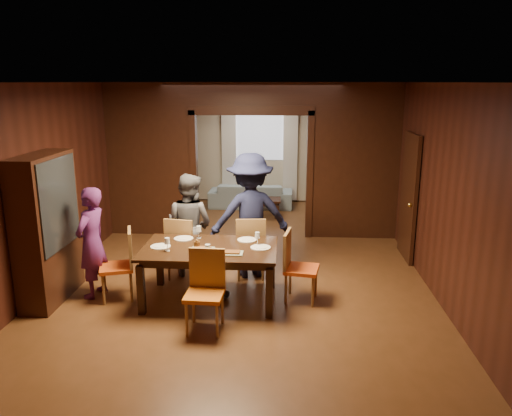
# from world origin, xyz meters

# --- Properties ---
(floor) EXTENTS (9.00, 9.00, 0.00)m
(floor) POSITION_xyz_m (0.00, 0.00, 0.00)
(floor) COLOR #563218
(floor) RESTS_ON ground
(ceiling) EXTENTS (5.50, 9.00, 0.02)m
(ceiling) POSITION_xyz_m (0.00, 0.00, 2.90)
(ceiling) COLOR silver
(ceiling) RESTS_ON room_walls
(room_walls) EXTENTS (5.52, 9.01, 2.90)m
(room_walls) POSITION_xyz_m (0.00, 1.89, 1.51)
(room_walls) COLOR black
(room_walls) RESTS_ON floor
(person_purple) EXTENTS (0.49, 0.63, 1.54)m
(person_purple) POSITION_xyz_m (-1.98, -1.37, 0.77)
(person_purple) COLOR #521E57
(person_purple) RESTS_ON floor
(person_grey) EXTENTS (0.95, 0.86, 1.59)m
(person_grey) POSITION_xyz_m (-0.80, -0.50, 0.79)
(person_grey) COLOR #4F4F55
(person_grey) RESTS_ON floor
(person_navy) EXTENTS (1.37, 1.01, 1.89)m
(person_navy) POSITION_xyz_m (0.13, -0.47, 0.95)
(person_navy) COLOR #151936
(person_navy) RESTS_ON floor
(sofa) EXTENTS (1.98, 0.80, 0.57)m
(sofa) POSITION_xyz_m (-0.17, 3.85, 0.29)
(sofa) COLOR #869FB0
(sofa) RESTS_ON floor
(serving_bowl) EXTENTS (0.28, 0.28, 0.07)m
(serving_bowl) POSITION_xyz_m (-0.23, -1.39, 0.79)
(serving_bowl) COLOR black
(serving_bowl) RESTS_ON dining_table
(dining_table) EXTENTS (1.80, 1.12, 0.76)m
(dining_table) POSITION_xyz_m (-0.35, -1.43, 0.38)
(dining_table) COLOR black
(dining_table) RESTS_ON floor
(coffee_table) EXTENTS (0.80, 0.50, 0.40)m
(coffee_table) POSITION_xyz_m (0.15, 2.98, 0.20)
(coffee_table) COLOR black
(coffee_table) RESTS_ON floor
(chair_left) EXTENTS (0.55, 0.55, 0.97)m
(chair_left) POSITION_xyz_m (-1.63, -1.45, 0.48)
(chair_left) COLOR #CE4B13
(chair_left) RESTS_ON floor
(chair_right) EXTENTS (0.51, 0.51, 0.97)m
(chair_right) POSITION_xyz_m (0.88, -1.36, 0.48)
(chair_right) COLOR #DE4C14
(chair_right) RESTS_ON floor
(chair_far_l) EXTENTS (0.51, 0.51, 0.97)m
(chair_far_l) POSITION_xyz_m (-0.86, -0.64, 0.48)
(chair_far_l) COLOR orange
(chair_far_l) RESTS_ON floor
(chair_far_r) EXTENTS (0.49, 0.49, 0.97)m
(chair_far_r) POSITION_xyz_m (0.13, -0.55, 0.48)
(chair_far_r) COLOR #BF7512
(chair_far_r) RESTS_ON floor
(chair_near) EXTENTS (0.46, 0.46, 0.97)m
(chair_near) POSITION_xyz_m (-0.29, -2.28, 0.48)
(chair_near) COLOR #BF5C12
(chair_near) RESTS_ON floor
(hutch) EXTENTS (0.40, 1.20, 2.00)m
(hutch) POSITION_xyz_m (-2.53, -1.50, 1.00)
(hutch) COLOR black
(hutch) RESTS_ON floor
(door_right) EXTENTS (0.06, 0.90, 2.10)m
(door_right) POSITION_xyz_m (2.70, 0.50, 1.05)
(door_right) COLOR black
(door_right) RESTS_ON floor
(window_far) EXTENTS (1.20, 0.03, 1.30)m
(window_far) POSITION_xyz_m (0.00, 4.44, 1.70)
(window_far) COLOR silver
(window_far) RESTS_ON back_wall
(curtain_left) EXTENTS (0.35, 0.06, 2.40)m
(curtain_left) POSITION_xyz_m (-0.75, 4.40, 1.25)
(curtain_left) COLOR white
(curtain_left) RESTS_ON back_wall
(curtain_right) EXTENTS (0.35, 0.06, 2.40)m
(curtain_right) POSITION_xyz_m (0.75, 4.40, 1.25)
(curtain_right) COLOR white
(curtain_right) RESTS_ON back_wall
(plate_left) EXTENTS (0.27, 0.27, 0.01)m
(plate_left) POSITION_xyz_m (-1.01, -1.45, 0.77)
(plate_left) COLOR silver
(plate_left) RESTS_ON dining_table
(plate_far_l) EXTENTS (0.27, 0.27, 0.01)m
(plate_far_l) POSITION_xyz_m (-0.77, -1.09, 0.77)
(plate_far_l) COLOR white
(plate_far_l) RESTS_ON dining_table
(plate_far_r) EXTENTS (0.27, 0.27, 0.01)m
(plate_far_r) POSITION_xyz_m (0.13, -1.09, 0.77)
(plate_far_r) COLOR white
(plate_far_r) RESTS_ON dining_table
(plate_right) EXTENTS (0.27, 0.27, 0.01)m
(plate_right) POSITION_xyz_m (0.33, -1.41, 0.77)
(plate_right) COLOR white
(plate_right) RESTS_ON dining_table
(plate_near) EXTENTS (0.27, 0.27, 0.01)m
(plate_near) POSITION_xyz_m (-0.32, -1.73, 0.77)
(plate_near) COLOR white
(plate_near) RESTS_ON dining_table
(platter_a) EXTENTS (0.30, 0.20, 0.04)m
(platter_a) POSITION_xyz_m (-0.42, -1.54, 0.78)
(platter_a) COLOR gray
(platter_a) RESTS_ON dining_table
(platter_b) EXTENTS (0.30, 0.20, 0.04)m
(platter_b) POSITION_xyz_m (-0.03, -1.67, 0.78)
(platter_b) COLOR gray
(platter_b) RESTS_ON dining_table
(wineglass_left) EXTENTS (0.08, 0.08, 0.18)m
(wineglass_left) POSITION_xyz_m (-0.88, -1.61, 0.85)
(wineglass_left) COLOR silver
(wineglass_left) RESTS_ON dining_table
(wineglass_far) EXTENTS (0.08, 0.08, 0.18)m
(wineglass_far) POSITION_xyz_m (-0.56, -1.04, 0.85)
(wineglass_far) COLOR silver
(wineglass_far) RESTS_ON dining_table
(wineglass_right) EXTENTS (0.08, 0.08, 0.18)m
(wineglass_right) POSITION_xyz_m (0.28, -1.29, 0.85)
(wineglass_right) COLOR white
(wineglass_right) RESTS_ON dining_table
(tumbler) EXTENTS (0.07, 0.07, 0.14)m
(tumbler) POSITION_xyz_m (-0.33, -1.73, 0.83)
(tumbler) COLOR silver
(tumbler) RESTS_ON dining_table
(condiment_jar) EXTENTS (0.08, 0.08, 0.11)m
(condiment_jar) POSITION_xyz_m (-0.51, -1.46, 0.82)
(condiment_jar) COLOR #502F12
(condiment_jar) RESTS_ON dining_table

